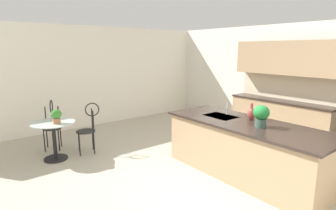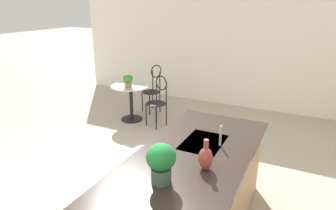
{
  "view_description": "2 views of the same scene",
  "coord_description": "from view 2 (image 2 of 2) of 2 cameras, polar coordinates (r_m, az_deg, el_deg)",
  "views": [
    {
      "loc": [
        2.89,
        -2.83,
        2.1
      ],
      "look_at": [
        -0.61,
        -0.06,
        1.18
      ],
      "focal_mm": 29.19,
      "sensor_mm": 36.0,
      "label": 1
    },
    {
      "loc": [
        2.46,
        1.77,
        2.32
      ],
      "look_at": [
        -1.37,
        -0.12,
        0.84
      ],
      "focal_mm": 31.75,
      "sensor_mm": 36.0,
      "label": 2
    }
  ],
  "objects": [
    {
      "name": "ground_plane",
      "position": [
        3.82,
        -7.9,
        -18.49
      ],
      "size": [
        40.0,
        40.0,
        0.0
      ],
      "primitive_type": "plane",
      "color": "#B2A893"
    },
    {
      "name": "wall_left_window",
      "position": [
        7.02,
        11.69,
        10.82
      ],
      "size": [
        0.12,
        7.8,
        2.7
      ],
      "primitive_type": "cube",
      "color": "silver",
      "rests_on": "ground"
    },
    {
      "name": "kitchen_island",
      "position": [
        3.0,
        2.66,
        -19.2
      ],
      "size": [
        2.8,
        1.06,
        0.92
      ],
      "color": "tan",
      "rests_on": "ground"
    },
    {
      "name": "bistro_table",
      "position": [
        6.1,
        -7.09,
        1.11
      ],
      "size": [
        0.8,
        0.8,
        0.74
      ],
      "color": "black",
      "rests_on": "ground"
    },
    {
      "name": "chair_near_window",
      "position": [
        6.51,
        -2.91,
        3.57
      ],
      "size": [
        0.52,
        0.5,
        1.04
      ],
      "color": "black",
      "rests_on": "ground"
    },
    {
      "name": "chair_by_island",
      "position": [
        5.68,
        -1.92,
        1.23
      ],
      "size": [
        0.48,
        0.52,
        1.04
      ],
      "color": "black",
      "rests_on": "ground"
    },
    {
      "name": "sink_faucet",
      "position": [
        3.09,
        10.04,
        -5.86
      ],
      "size": [
        0.02,
        0.02,
        0.22
      ],
      "primitive_type": "cylinder",
      "color": "#B2B5BA",
      "rests_on": "kitchen_island"
    },
    {
      "name": "potted_plant_on_table",
      "position": [
        5.85,
        -7.69,
        4.85
      ],
      "size": [
        0.19,
        0.19,
        0.27
      ],
      "color": "#9E603D",
      "rests_on": "bistro_table"
    },
    {
      "name": "potted_plant_counter_near",
      "position": [
        2.42,
        -1.33,
        -10.68
      ],
      "size": [
        0.24,
        0.24,
        0.34
      ],
      "color": "#385147",
      "rests_on": "kitchen_island"
    },
    {
      "name": "vase_on_counter",
      "position": [
        2.66,
        7.21,
        -10.07
      ],
      "size": [
        0.13,
        0.13,
        0.29
      ],
      "color": "#993D38",
      "rests_on": "kitchen_island"
    }
  ]
}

